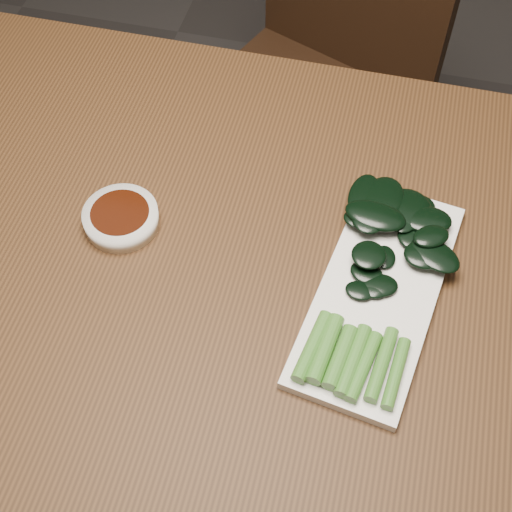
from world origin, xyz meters
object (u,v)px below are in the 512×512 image
Objects in this scene: table at (230,289)px; chair_far at (318,76)px; gai_lan at (384,260)px; serving_plate at (378,292)px; sauce_bowl at (121,218)px.

table is 0.70m from chair_far.
gai_lan is (0.19, 0.03, 0.10)m from table.
serving_plate is (0.19, -0.01, 0.08)m from table.
chair_far is at bearing 105.32° from serving_plate.
table is at bearing -8.17° from sauce_bowl.
sauce_bowl is 0.35m from serving_plate.
table is 4.21× the size of gai_lan.
table is at bearing 177.60° from serving_plate.
serving_plate is at bearing -2.40° from table.
chair_far is 2.67× the size of gai_lan.
gai_lan reaches higher than table.
gai_lan reaches higher than sauce_bowl.
gai_lan is at bearing 8.24° from table.
chair_far reaches higher than table.
sauce_bowl is (-0.16, -0.65, 0.28)m from chair_far.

